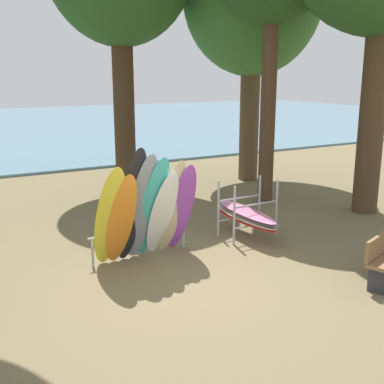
{
  "coord_description": "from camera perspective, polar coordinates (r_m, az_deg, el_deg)",
  "views": [
    {
      "loc": [
        -3.76,
        -6.78,
        3.42
      ],
      "look_at": [
        0.94,
        1.47,
        1.1
      ],
      "focal_mm": 44.77,
      "sensor_mm": 36.0,
      "label": 1
    }
  ],
  "objects": [
    {
      "name": "board_storage_rack",
      "position": [
        10.38,
        6.45,
        -2.72
      ],
      "size": [
        1.15,
        2.13,
        1.25
      ],
      "color": "#9EA0A5",
      "rests_on": "ground"
    },
    {
      "name": "leaning_board_pile",
      "position": [
        8.81,
        -5.47,
        -2.33
      ],
      "size": [
        2.11,
        1.11,
        2.26
      ],
      "color": "yellow",
      "rests_on": "ground"
    },
    {
      "name": "ground_plane",
      "position": [
        8.47,
        -0.64,
        -10.08
      ],
      "size": [
        80.0,
        80.0,
        0.0
      ],
      "primitive_type": "plane",
      "color": "brown"
    }
  ]
}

